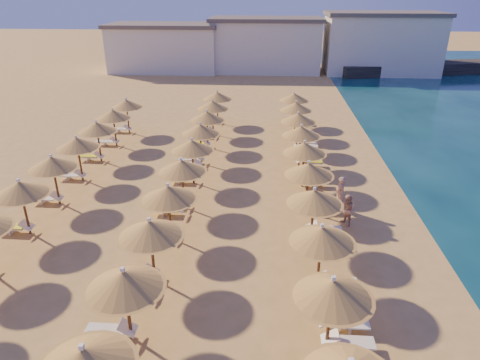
# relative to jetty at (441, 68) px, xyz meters

# --- Properties ---
(ground) EXTENTS (220.00, 220.00, 0.00)m
(ground) POSITION_rel_jetty_xyz_m (-26.02, -45.70, -0.75)
(ground) COLOR tan
(ground) RESTS_ON ground
(jetty) EXTENTS (30.06, 11.26, 1.50)m
(jetty) POSITION_rel_jetty_xyz_m (0.00, 0.00, 0.00)
(jetty) COLOR black
(jetty) RESTS_ON ground
(hotel_blocks) EXTENTS (45.87, 9.24, 8.10)m
(hotel_blocks) POSITION_rel_jetty_xyz_m (-23.16, -0.32, 2.95)
(hotel_blocks) COLOR white
(hotel_blocks) RESTS_ON ground
(parasol_row_east) EXTENTS (2.72, 34.88, 2.95)m
(parasol_row_east) POSITION_rel_jetty_xyz_m (-21.99, -42.70, 1.67)
(parasol_row_east) COLOR brown
(parasol_row_east) RESTS_ON ground
(parasol_row_west) EXTENTS (2.72, 34.88, 2.95)m
(parasol_row_west) POSITION_rel_jetty_xyz_m (-28.63, -42.70, 1.67)
(parasol_row_west) COLOR brown
(parasol_row_west) RESTS_ON ground
(parasol_row_inland) EXTENTS (2.72, 25.23, 2.95)m
(parasol_row_inland) POSITION_rel_jetty_xyz_m (-35.69, -41.09, 1.67)
(parasol_row_inland) COLOR brown
(parasol_row_inland) RESTS_ON ground
(loungers) EXTENTS (16.86, 33.64, 0.66)m
(loungers) POSITION_rel_jetty_xyz_m (-27.39, -42.47, -0.41)
(loungers) COLOR white
(loungers) RESTS_ON ground
(beachgoer_c) EXTENTS (1.01, 0.65, 1.60)m
(beachgoer_c) POSITION_rel_jetty_xyz_m (-21.48, -36.76, 0.05)
(beachgoer_c) COLOR tan
(beachgoer_c) RESTS_ON ground
(beachgoer_a) EXTENTS (0.61, 0.79, 1.93)m
(beachgoer_a) POSITION_rel_jetty_xyz_m (-20.18, -42.39, 0.21)
(beachgoer_a) COLOR tan
(beachgoer_a) RESTS_ON ground
(beachgoer_b) EXTENTS (0.97, 1.02, 1.67)m
(beachgoer_b) POSITION_rel_jetty_xyz_m (-20.05, -44.03, 0.09)
(beachgoer_b) COLOR tan
(beachgoer_b) RESTS_ON ground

